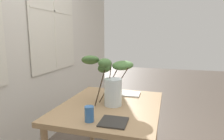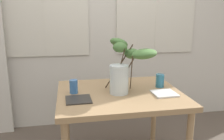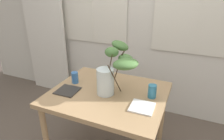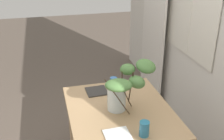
% 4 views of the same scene
% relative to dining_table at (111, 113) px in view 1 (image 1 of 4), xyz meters
% --- Properties ---
extents(back_wall_with_windows, '(5.83, 0.14, 2.92)m').
position_rel_dining_table_xyz_m(back_wall_with_windows, '(0.00, 1.09, 0.79)').
color(back_wall_with_windows, beige).
rests_on(back_wall_with_windows, ground).
extents(dining_table, '(1.11, 0.93, 0.77)m').
position_rel_dining_table_xyz_m(dining_table, '(0.00, 0.00, 0.00)').
color(dining_table, tan).
rests_on(dining_table, ground).
extents(vase_with_branches, '(0.45, 0.53, 0.50)m').
position_rel_dining_table_xyz_m(vase_with_branches, '(0.06, 0.01, 0.33)').
color(vase_with_branches, silver).
rests_on(vase_with_branches, dining_table).
extents(drinking_glass_blue_left, '(0.07, 0.07, 0.12)m').
position_rel_dining_table_xyz_m(drinking_glass_blue_left, '(-0.41, 0.05, 0.15)').
color(drinking_glass_blue_left, '#386BAD').
rests_on(drinking_glass_blue_left, dining_table).
extents(drinking_glass_blue_right, '(0.08, 0.08, 0.13)m').
position_rel_dining_table_xyz_m(drinking_glass_blue_right, '(0.41, 0.08, 0.15)').
color(drinking_glass_blue_right, teal).
rests_on(drinking_glass_blue_right, dining_table).
extents(plate_square_left, '(0.21, 0.21, 0.01)m').
position_rel_dining_table_xyz_m(plate_square_left, '(-0.38, -0.14, 0.09)').
color(plate_square_left, '#2D2B28').
rests_on(plate_square_left, dining_table).
extents(plate_square_right, '(0.21, 0.21, 0.01)m').
position_rel_dining_table_xyz_m(plate_square_right, '(0.38, -0.13, 0.09)').
color(plate_square_right, white).
rests_on(plate_square_right, dining_table).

